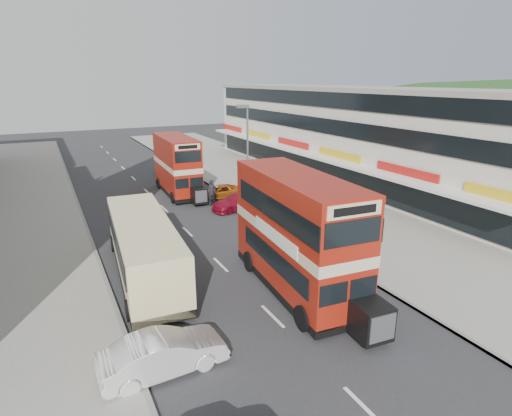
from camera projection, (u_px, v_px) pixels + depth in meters
ground at (297, 340)px, 16.75m from camera, size 160.00×160.00×0.00m
road_surface at (164, 208)px, 33.75m from camera, size 12.00×90.00×0.01m
pavement_right at (290, 190)px, 38.95m from camera, size 12.00×90.00×0.15m
kerb_left at (83, 219)px, 31.07m from camera, size 0.20×90.00×0.16m
kerb_right at (233, 198)px, 36.38m from camera, size 0.20×90.00×0.16m
commercial_row at (347, 133)px, 42.73m from camera, size 9.90×46.20×9.30m
street_lamp at (247, 147)px, 33.46m from camera, size 1.00×0.20×8.12m
bus_main at (298, 234)px, 19.94m from camera, size 3.54×10.42×5.63m
bus_second at (177, 165)px, 37.39m from camera, size 2.86×9.18×5.00m
coach at (144, 246)px, 21.78m from camera, size 3.58×11.02×2.87m
car_left_front at (164, 354)px, 14.78m from camera, size 4.57×1.75×1.49m
car_right_a at (239, 201)px, 33.36m from camera, size 4.86×2.38×1.36m
car_right_b at (220, 192)px, 36.52m from camera, size 4.13×1.99×1.14m
car_right_c at (174, 166)px, 46.54m from camera, size 4.11×1.90×1.36m
pedestrian_near at (287, 198)px, 32.84m from camera, size 0.80×0.70×1.82m
cyclist at (212, 197)px, 33.92m from camera, size 0.72×1.63×2.27m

